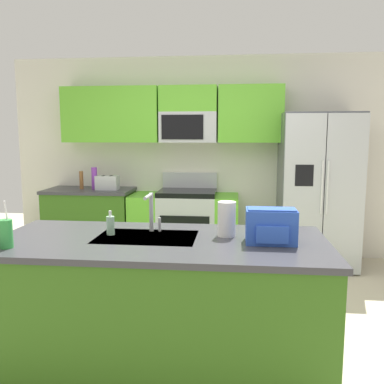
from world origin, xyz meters
TOP-DOWN VIEW (x-y plane):
  - ground_plane at (0.00, 0.00)m, footprint 9.00×9.00m
  - kitchen_wall_unit at (-0.14, 2.08)m, footprint 5.20×0.43m
  - back_counter at (-1.51, 1.80)m, footprint 1.12×0.63m
  - range_oven at (-0.26, 1.80)m, footprint 1.36×0.61m
  - refrigerator at (1.36, 1.73)m, footprint 0.90×0.76m
  - island_counter at (-0.13, -0.61)m, footprint 2.24×0.99m
  - toaster at (-1.25, 1.75)m, footprint 0.28×0.16m
  - pepper_mill at (-1.61, 1.80)m, footprint 0.05×0.05m
  - bottle_purple at (-1.43, 1.78)m, footprint 0.07×0.07m
  - sink_faucet at (-0.22, -0.42)m, footprint 0.08×0.21m
  - drink_cup_green at (-1.03, -0.92)m, footprint 0.08×0.08m
  - soap_dispenser at (-0.49, -0.53)m, footprint 0.06×0.06m
  - paper_towel_roll at (0.32, -0.48)m, footprint 0.12×0.12m
  - backpack at (0.60, -0.63)m, footprint 0.32×0.22m

SIDE VIEW (x-z plane):
  - ground_plane at x=0.00m, z-range 0.00..0.00m
  - range_oven at x=-0.26m, z-range -0.11..0.99m
  - back_counter at x=-1.51m, z-range 0.00..0.90m
  - island_counter at x=-0.13m, z-range 0.00..0.90m
  - refrigerator at x=1.36m, z-range 0.00..1.85m
  - soap_dispenser at x=-0.49m, z-range 0.88..1.05m
  - drink_cup_green at x=-1.03m, z-range 0.84..1.14m
  - toaster at x=-1.25m, z-range 0.90..1.08m
  - pepper_mill at x=-1.61m, z-range 0.90..1.13m
  - backpack at x=0.60m, z-range 0.90..1.13m
  - paper_towel_roll at x=0.32m, z-range 0.90..1.14m
  - bottle_purple at x=-1.43m, z-range 0.90..1.18m
  - sink_faucet at x=-0.22m, z-range 0.93..1.21m
  - kitchen_wall_unit at x=-0.14m, z-range 0.17..2.77m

